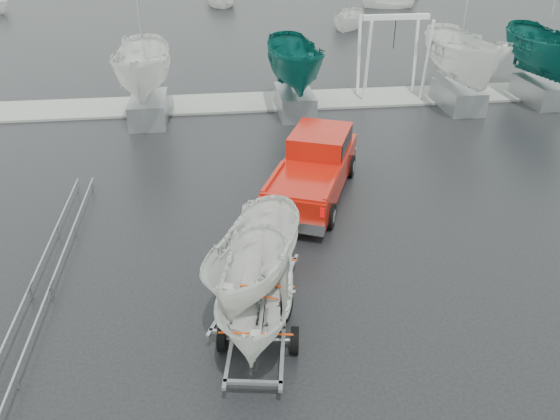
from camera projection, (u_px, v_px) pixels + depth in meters
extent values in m
plane|color=black|center=(368.00, 234.00, 16.48)|extent=(120.00, 120.00, 0.00)
cube|color=gray|center=(300.00, 100.00, 27.73)|extent=(30.00, 3.00, 0.12)
cube|color=#9E1208|center=(313.00, 175.00, 18.25)|extent=(4.11, 6.12, 0.95)
cube|color=#9E1208|center=(320.00, 142.00, 18.77)|extent=(2.60, 2.84, 0.85)
cube|color=black|center=(320.00, 141.00, 18.75)|extent=(2.53, 2.62, 0.55)
cube|color=silver|center=(290.00, 225.00, 15.92)|extent=(1.93, 0.96, 0.35)
cylinder|color=black|center=(299.00, 160.00, 20.27)|extent=(0.59, 0.85, 0.80)
cylinder|color=black|center=(350.00, 166.00, 19.82)|extent=(0.59, 0.85, 0.80)
cylinder|color=black|center=(270.00, 208.00, 17.08)|extent=(0.59, 0.85, 0.80)
cylinder|color=black|center=(329.00, 216.00, 16.62)|extent=(0.59, 0.85, 0.80)
cube|color=gray|center=(236.00, 288.00, 13.38)|extent=(1.48, 3.34, 0.08)
cube|color=gray|center=(279.00, 296.00, 13.12)|extent=(1.48, 3.34, 0.08)
cylinder|color=gray|center=(254.00, 302.00, 13.15)|extent=(1.50, 0.70, 0.08)
cylinder|color=black|center=(223.00, 296.00, 13.34)|extent=(0.40, 0.62, 0.60)
cylinder|color=black|center=(286.00, 308.00, 12.97)|extent=(0.40, 0.62, 0.60)
imported|color=silver|center=(255.00, 210.00, 12.14)|extent=(2.23, 2.26, 4.49)
cube|color=#E13E07|center=(266.00, 255.00, 13.66)|extent=(1.44, 0.65, 0.03)
cube|color=#E13E07|center=(246.00, 293.00, 12.31)|extent=(1.44, 0.65, 0.03)
cube|color=gray|center=(234.00, 327.00, 12.14)|extent=(0.69, 3.56, 0.08)
cube|color=gray|center=(284.00, 328.00, 12.10)|extent=(0.69, 3.56, 0.08)
cylinder|color=gray|center=(258.00, 339.00, 12.02)|extent=(1.59, 0.35, 0.08)
cylinder|color=black|center=(222.00, 338.00, 12.05)|extent=(0.28, 0.62, 0.60)
cylinder|color=black|center=(295.00, 340.00, 11.99)|extent=(0.28, 0.62, 0.60)
imported|color=silver|center=(257.00, 246.00, 11.07)|extent=(1.85, 1.89, 4.25)
cube|color=#E13E07|center=(261.00, 286.00, 12.55)|extent=(1.53, 0.30, 0.03)
cube|color=#E13E07|center=(256.00, 333.00, 11.15)|extent=(1.53, 0.30, 0.03)
cylinder|color=silver|center=(367.00, 64.00, 26.44)|extent=(0.16, 0.58, 3.99)
cylinder|color=silver|center=(359.00, 56.00, 27.82)|extent=(0.16, 0.58, 3.99)
cylinder|color=silver|center=(427.00, 62.00, 26.77)|extent=(0.16, 0.58, 3.99)
cylinder|color=silver|center=(416.00, 54.00, 28.16)|extent=(0.16, 0.58, 3.99)
cube|color=silver|center=(396.00, 17.00, 26.33)|extent=(3.30, 0.25, 0.25)
cube|color=gray|center=(149.00, 109.00, 24.94)|extent=(1.60, 3.20, 1.10)
imported|color=silver|center=(139.00, 23.00, 23.10)|extent=(2.43, 2.49, 6.46)
cube|color=gray|center=(295.00, 102.00, 25.86)|extent=(1.60, 3.20, 1.10)
imported|color=#0B504A|center=(296.00, 21.00, 24.07)|extent=(2.36, 2.43, 6.28)
cube|color=gray|center=(457.00, 97.00, 26.58)|extent=(1.60, 3.20, 1.10)
imported|color=silver|center=(471.00, 12.00, 24.66)|extent=(2.56, 2.63, 6.81)
cube|color=gray|center=(540.00, 92.00, 27.34)|extent=(1.60, 3.20, 1.10)
imported|color=#0B504A|center=(560.00, 8.00, 25.41)|extent=(2.57, 2.64, 6.83)
cylinder|color=gray|center=(74.00, 226.00, 16.21)|extent=(0.06, 6.50, 0.06)
cylinder|color=gray|center=(57.00, 227.00, 16.15)|extent=(0.06, 6.50, 0.06)
cylinder|color=gray|center=(14.00, 376.00, 11.00)|extent=(0.06, 6.50, 0.06)
imported|color=silver|center=(220.00, 5.00, 55.15)|extent=(3.02, 3.08, 7.27)
imported|color=silver|center=(387.00, 8.00, 53.47)|extent=(2.42, 2.38, 5.39)
imported|color=silver|center=(349.00, 28.00, 44.72)|extent=(2.84, 2.87, 5.62)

